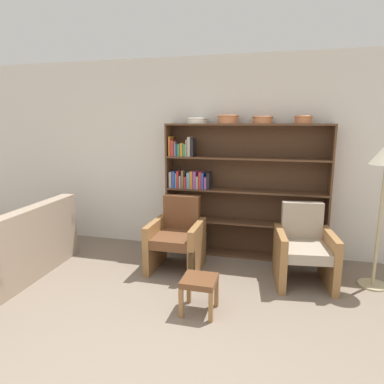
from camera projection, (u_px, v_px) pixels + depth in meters
The scene contains 10 objects.
wall_back at pixel (219, 157), 4.89m from camera, with size 12.00×0.06×2.75m.
bookshelf at pixel (230, 193), 4.78m from camera, with size 2.20×0.30×1.84m.
bowl_cream at pixel (197, 120), 4.67m from camera, with size 0.29×0.29×0.08m.
bowl_brass at pixel (228, 119), 4.57m from camera, with size 0.29×0.29×0.11m.
bowl_olive at pixel (263, 119), 4.45m from camera, with size 0.27×0.27×0.10m.
bowl_sage at pixel (304, 119), 4.33m from camera, with size 0.23×0.23×0.10m.
couch at pixel (17, 249), 4.23m from camera, with size 0.89×1.59×0.87m.
armchair_leather at pixel (177, 238), 4.38m from camera, with size 0.64×0.68×0.91m.
armchair_cushioned at pixel (304, 249), 4.00m from camera, with size 0.72×0.76×0.91m.
footstool at pixel (199, 285), 3.36m from camera, with size 0.33×0.33×0.36m.
Camera 1 is at (0.86, -1.90, 1.85)m, focal length 32.00 mm.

